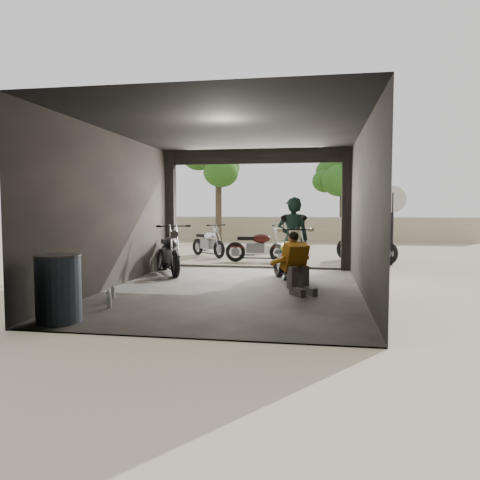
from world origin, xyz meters
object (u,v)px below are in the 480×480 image
(oil_drum, at_px, (58,289))
(rider, at_px, (293,239))
(left_bike, at_px, (170,249))
(outside_bike_c, at_px, (366,241))
(outside_bike_a, at_px, (208,240))
(stool, at_px, (292,263))
(sign_post, at_px, (392,212))
(main_bike, at_px, (287,255))
(outside_bike_b, at_px, (257,243))
(helmet, at_px, (291,256))
(mechanic, at_px, (298,264))

(oil_drum, bearing_deg, rider, 54.98)
(left_bike, height_order, outside_bike_c, outside_bike_c)
(outside_bike_a, bearing_deg, stool, -102.90)
(outside_bike_c, relative_size, stool, 4.35)
(outside_bike_c, relative_size, sign_post, 0.84)
(left_bike, xyz_separation_m, sign_post, (5.75, 2.71, 0.90))
(sign_post, bearing_deg, main_bike, -121.29)
(outside_bike_b, distance_m, stool, 3.45)
(left_bike, distance_m, helmet, 3.07)
(outside_bike_a, height_order, rider, rider)
(main_bike, height_order, outside_bike_c, outside_bike_c)
(left_bike, height_order, helmet, left_bike)
(left_bike, relative_size, outside_bike_b, 1.09)
(left_bike, height_order, stool, left_bike)
(sign_post, bearing_deg, outside_bike_b, -175.52)
(outside_bike_b, bearing_deg, left_bike, 145.52)
(left_bike, relative_size, outside_bike_a, 1.13)
(mechanic, distance_m, stool, 1.94)
(oil_drum, bearing_deg, outside_bike_b, 76.95)
(outside_bike_a, height_order, sign_post, sign_post)
(main_bike, distance_m, mechanic, 1.47)
(stool, bearing_deg, helmet, -125.67)
(rider, height_order, stool, rider)
(outside_bike_b, distance_m, outside_bike_c, 3.27)
(sign_post, bearing_deg, oil_drum, -119.89)
(left_bike, xyz_separation_m, outside_bike_c, (5.08, 3.29, 0.02))
(outside_bike_c, bearing_deg, sign_post, -89.29)
(rider, xyz_separation_m, sign_post, (2.64, 3.36, 0.58))
(mechanic, bearing_deg, helmet, 63.57)
(outside_bike_b, relative_size, outside_bike_c, 0.89)
(outside_bike_b, height_order, stool, outside_bike_b)
(mechanic, bearing_deg, outside_bike_b, 71.73)
(stool, xyz_separation_m, sign_post, (2.68, 3.08, 1.16))
(left_bike, height_order, sign_post, sign_post)
(stool, height_order, helmet, helmet)
(main_bike, distance_m, sign_post, 4.59)
(outside_bike_b, xyz_separation_m, outside_bike_c, (3.24, 0.44, 0.07))
(main_bike, bearing_deg, oil_drum, -144.69)
(main_bike, distance_m, oil_drum, 5.19)
(outside_bike_a, bearing_deg, outside_bike_c, -56.66)
(outside_bike_a, xyz_separation_m, helmet, (3.05, -4.55, -0.01))
(stool, bearing_deg, left_bike, 173.06)
(outside_bike_c, bearing_deg, rider, -164.73)
(outside_bike_b, height_order, mechanic, mechanic)
(outside_bike_b, bearing_deg, stool, -160.77)
(outside_bike_c, distance_m, oil_drum, 9.80)
(outside_bike_a, xyz_separation_m, oil_drum, (0.01, -9.22, -0.06))
(main_bike, xyz_separation_m, sign_post, (2.76, 3.55, 0.90))
(outside_bike_c, relative_size, oil_drum, 1.94)
(outside_bike_a, distance_m, sign_post, 6.01)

